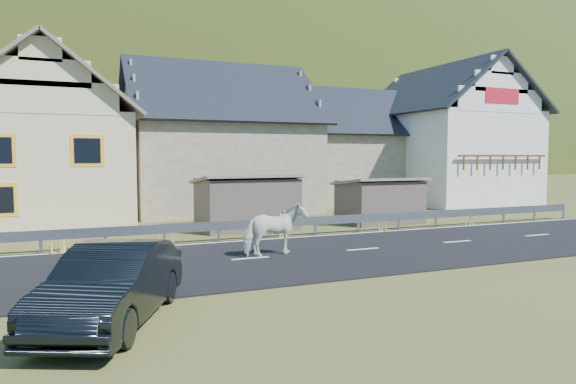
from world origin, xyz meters
name	(u,v)px	position (x,y,z in m)	size (l,w,h in m)	color
ground	(363,250)	(0.00, 0.00, 0.00)	(160.00, 160.00, 0.00)	#475021
road	(363,250)	(0.00, 0.00, 0.02)	(60.00, 7.00, 0.04)	black
lane_markings	(363,249)	(0.00, 0.00, 0.04)	(60.00, 6.60, 0.01)	silver
guardrail	(316,221)	(0.00, 3.68, 0.56)	(28.10, 0.09, 0.75)	#93969B
shed_left	(246,204)	(-2.00, 6.50, 1.10)	(4.30, 3.30, 2.40)	#62564A
shed_right	(379,202)	(4.50, 6.00, 1.00)	(3.80, 2.90, 2.20)	#62564A
house_cream	(48,131)	(-10.00, 12.00, 4.36)	(7.80, 9.80, 8.30)	beige
house_stone_a	(218,132)	(-1.00, 15.00, 4.63)	(10.80, 9.80, 8.90)	tan
house_stone_b	(349,141)	(9.00, 17.00, 4.24)	(9.80, 8.80, 8.10)	tan
house_white	(446,129)	(15.00, 14.00, 5.06)	(8.80, 10.80, 9.70)	white
mountain	(117,220)	(5.00, 180.00, -20.00)	(440.00, 280.00, 260.00)	#213412
horse	(275,229)	(-3.14, 0.13, 0.87)	(1.98, 0.90, 1.67)	silver
car	(113,284)	(-8.31, -4.69, 0.75)	(1.58, 4.53, 1.49)	black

